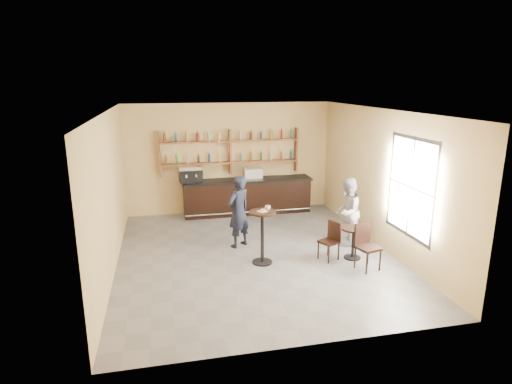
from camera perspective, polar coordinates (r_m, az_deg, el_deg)
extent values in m
plane|color=slate|center=(9.74, -0.14, -8.37)|extent=(7.00, 7.00, 0.00)
plane|color=white|center=(8.99, -0.15, 10.76)|extent=(7.00, 7.00, 0.00)
plane|color=#E5C282|center=(12.61, -3.54, 4.52)|extent=(7.00, 0.00, 7.00)
plane|color=#E5C282|center=(6.02, 7.03, -6.99)|extent=(7.00, 0.00, 7.00)
plane|color=#E5C282|center=(9.10, -18.93, -0.20)|extent=(0.00, 7.00, 7.00)
plane|color=#E5C282|center=(10.29, 16.42, 1.64)|extent=(0.00, 7.00, 7.00)
plane|color=white|center=(9.26, 19.96, 0.58)|extent=(0.00, 2.00, 2.00)
cube|color=white|center=(8.94, 0.87, -2.59)|extent=(0.23, 0.23, 0.00)
torus|color=#D58A4E|center=(8.93, 0.94, -2.46)|extent=(0.14, 0.14, 0.04)
imported|color=white|center=(9.05, 1.58, -2.09)|extent=(0.14, 0.14, 0.09)
imported|color=black|center=(9.96, -2.35, -2.62)|extent=(0.75, 0.69, 1.71)
imported|color=white|center=(9.56, 13.23, -4.37)|extent=(0.11, 0.11, 0.10)
imported|color=#9F9EA4|center=(10.30, 12.03, -2.59)|extent=(0.98, 1.00, 1.63)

